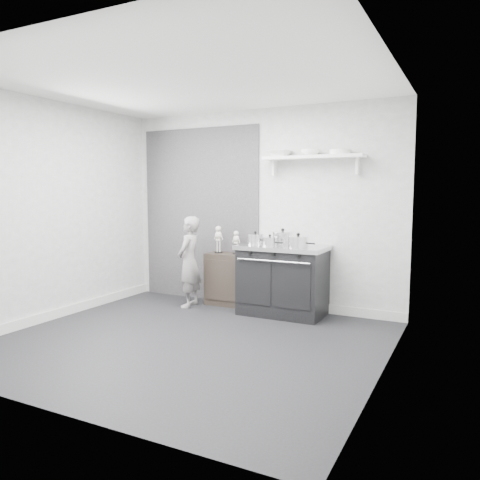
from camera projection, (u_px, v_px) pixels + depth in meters
name	position (u px, v px, depth m)	size (l,w,h in m)	color
ground	(189.00, 341.00, 4.99)	(4.00, 4.00, 0.00)	black
room_shell	(188.00, 187.00, 4.99)	(4.02, 3.62, 2.71)	#A3A3A1
wall_shelf	(313.00, 158.00, 5.91)	(1.30, 0.26, 0.24)	white
stove	(283.00, 280.00, 6.03)	(1.13, 0.70, 0.90)	black
side_cabinet	(227.00, 279.00, 6.56)	(0.56, 0.33, 0.73)	black
child	(189.00, 262.00, 6.42)	(0.46, 0.30, 1.25)	gray
pot_front_left	(255.00, 239.00, 6.04)	(0.29, 0.21, 0.18)	silver
pot_back_left	(283.00, 238.00, 6.10)	(0.35, 0.26, 0.21)	silver
pot_front_right	(298.00, 242.00, 5.67)	(0.34, 0.25, 0.19)	silver
pot_front_center	(270.00, 242.00, 5.87)	(0.27, 0.19, 0.15)	silver
skeleton_full	(218.00, 237.00, 6.56)	(0.12, 0.08, 0.44)	beige
skeleton_torso	(236.00, 241.00, 6.44)	(0.10, 0.07, 0.37)	beige
bowl_large	(279.00, 154.00, 6.10)	(0.32, 0.32, 0.08)	white
bowl_small	(310.00, 153.00, 5.91)	(0.24, 0.24, 0.08)	white
plate_stack	(340.00, 152.00, 5.74)	(0.26, 0.26, 0.06)	white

